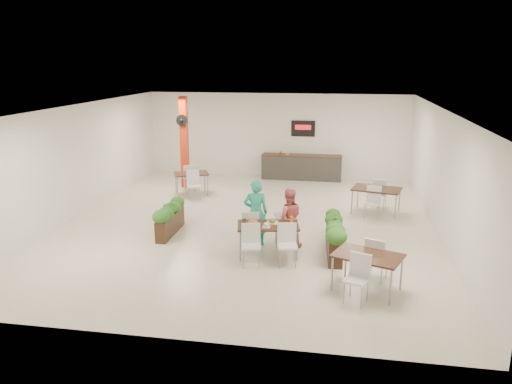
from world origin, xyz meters
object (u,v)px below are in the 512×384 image
at_px(red_column, 184,141).
at_px(side_table_a, 191,177).
at_px(service_counter, 302,167).
at_px(side_table_c, 368,260).
at_px(diner_woman, 288,218).
at_px(diner_man, 256,213).
at_px(planter_right, 334,234).
at_px(side_table_b, 376,192).
at_px(planter_left, 170,216).
at_px(main_table, 268,229).

relative_size(red_column, side_table_a, 1.94).
relative_size(service_counter, side_table_c, 1.81).
bearing_deg(diner_woman, service_counter, -98.98).
height_order(service_counter, side_table_c, service_counter).
bearing_deg(diner_man, planter_right, 160.09).
bearing_deg(side_table_a, side_table_c, -73.48).
bearing_deg(diner_woman, red_column, -62.24).
bearing_deg(diner_man, service_counter, -105.37).
relative_size(side_table_a, side_table_b, 0.99).
height_order(planter_left, planter_right, planter_right).
distance_m(red_column, side_table_b, 6.93).
distance_m(red_column, planter_right, 7.83).
xyz_separation_m(service_counter, side_table_b, (2.53, -3.94, 0.15)).
bearing_deg(planter_right, diner_man, 171.17).
distance_m(service_counter, planter_left, 7.33).
bearing_deg(side_table_b, diner_woman, -111.53).
height_order(main_table, side_table_a, same).
height_order(red_column, main_table, red_column).
xyz_separation_m(service_counter, main_table, (-0.15, -7.81, 0.14)).
xyz_separation_m(red_column, main_table, (3.85, -5.95, -1.01)).
bearing_deg(diner_woman, side_table_b, -136.34).
height_order(diner_woman, side_table_c, diner_woman).
bearing_deg(service_counter, planter_right, -79.57).
relative_size(diner_woman, planter_left, 0.85).
relative_size(main_table, planter_left, 1.06).
relative_size(service_counter, diner_woman, 2.06).
xyz_separation_m(diner_woman, side_table_b, (2.27, 3.21, -0.09)).
relative_size(red_column, side_table_b, 1.91).
height_order(service_counter, diner_woman, service_counter).
xyz_separation_m(planter_left, planter_right, (4.25, -0.71, 0.01)).
bearing_deg(diner_woman, diner_man, -11.08).
bearing_deg(diner_man, side_table_c, 129.32).
relative_size(main_table, diner_woman, 1.25).
bearing_deg(red_column, planter_left, -77.08).
xyz_separation_m(main_table, diner_woman, (0.41, 0.66, 0.09)).
bearing_deg(diner_woman, side_table_a, -59.98).
distance_m(red_column, diner_woman, 6.86).
bearing_deg(main_table, diner_woman, 58.10).
bearing_deg(diner_man, side_table_b, -144.79).
relative_size(diner_man, side_table_c, 0.99).
distance_m(red_column, side_table_c, 9.63).
distance_m(planter_right, side_table_a, 6.66).
bearing_deg(planter_right, planter_left, 170.57).
xyz_separation_m(red_column, diner_man, (3.46, -5.29, -0.82)).
height_order(service_counter, side_table_a, service_counter).
xyz_separation_m(planter_left, side_table_a, (-0.59, 3.87, 0.14)).
bearing_deg(side_table_c, service_counter, 123.72).
xyz_separation_m(planter_left, side_table_c, (4.92, -2.54, 0.15)).
relative_size(planter_right, side_table_b, 1.17).
distance_m(red_column, service_counter, 4.56).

